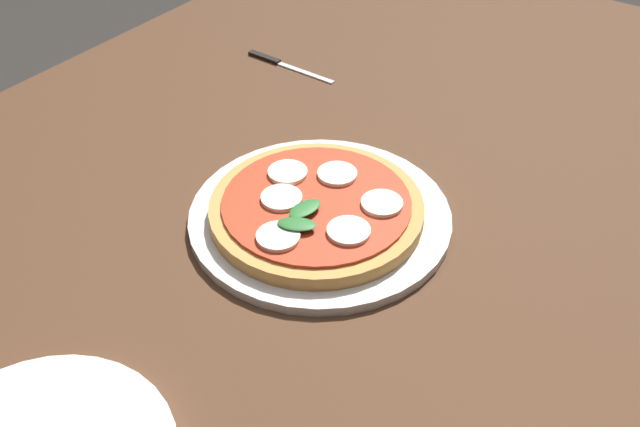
{
  "coord_description": "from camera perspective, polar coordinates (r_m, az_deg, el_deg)",
  "views": [
    {
      "loc": [
        0.63,
        0.43,
        1.26
      ],
      "look_at": [
        0.1,
        0.06,
        0.73
      ],
      "focal_mm": 39.7,
      "sensor_mm": 36.0,
      "label": 1
    }
  ],
  "objects": [
    {
      "name": "dining_table",
      "position": [
        0.99,
        0.44,
        0.06
      ],
      "size": [
        1.52,
        1.03,
        0.72
      ],
      "color": "#4C301E",
      "rests_on": "ground_plane"
    },
    {
      "name": "knife",
      "position": [
        1.18,
        -3.28,
        12.02
      ],
      "size": [
        0.01,
        0.17,
        0.01
      ],
      "color": "black",
      "rests_on": "dining_table"
    },
    {
      "name": "pizza",
      "position": [
        0.82,
        -0.28,
        0.44
      ],
      "size": [
        0.25,
        0.25,
        0.03
      ],
      "color": "tan",
      "rests_on": "serving_tray"
    },
    {
      "name": "serving_tray",
      "position": [
        0.84,
        0.0,
        -0.21
      ],
      "size": [
        0.31,
        0.31,
        0.01
      ],
      "primitive_type": "cylinder",
      "color": "silver",
      "rests_on": "dining_table"
    }
  ]
}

